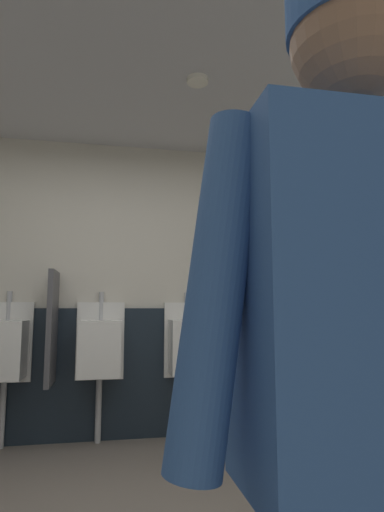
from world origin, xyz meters
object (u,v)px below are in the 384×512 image
at_px(urinal_right, 189,346).
at_px(person, 374,371).
at_px(urinal_left, 3,349).
at_px(urinal_middle, 100,347).

xyz_separation_m(urinal_right, person, (-0.25, -2.97, 0.21)).
xyz_separation_m(urinal_left, urinal_right, (1.50, 0.00, 0.00)).
bearing_deg(person, urinal_right, 85.16).
xyz_separation_m(urinal_middle, urinal_right, (0.75, 0.00, 0.00)).
bearing_deg(urinal_right, urinal_left, 180.00).
bearing_deg(urinal_left, person, -67.20).
distance_m(urinal_left, person, 3.23).
xyz_separation_m(urinal_left, urinal_middle, (0.75, 0.00, 0.00)).
bearing_deg(person, urinal_middle, 99.53).
distance_m(urinal_middle, person, 3.02).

